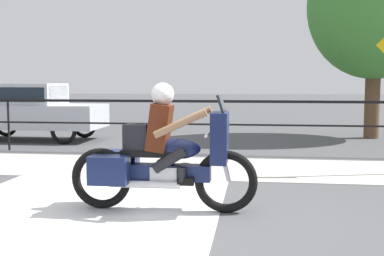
{
  "coord_description": "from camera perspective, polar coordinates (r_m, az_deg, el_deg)",
  "views": [
    {
      "loc": [
        0.74,
        -5.59,
        1.63
      ],
      "look_at": [
        -0.25,
        2.02,
        0.9
      ],
      "focal_mm": 45.0,
      "sensor_mm": 36.0,
      "label": 1
    }
  ],
  "objects": [
    {
      "name": "motorcycle",
      "position": [
        6.08,
        -3.56,
        -3.28
      ],
      "size": [
        2.4,
        0.76,
        1.62
      ],
      "rotation": [
        0.0,
        0.0,
        -0.07
      ],
      "color": "black",
      "rests_on": "ground"
    },
    {
      "name": "fence_railing",
      "position": [
        10.83,
        3.51,
        1.94
      ],
      "size": [
        36.0,
        0.05,
        1.23
      ],
      "color": "black",
      "rests_on": "ground"
    },
    {
      "name": "tree_behind_sign",
      "position": [
        15.03,
        20.93,
        13.41
      ],
      "size": [
        3.82,
        3.82,
        5.92
      ],
      "color": "brown",
      "rests_on": "ground"
    },
    {
      "name": "sidewalk_band",
      "position": [
        9.17,
        2.7,
        -4.75
      ],
      "size": [
        44.0,
        2.4,
        0.01
      ],
      "primitive_type": "cube",
      "color": "#B7B2A8",
      "rests_on": "ground"
    },
    {
      "name": "ground_plane",
      "position": [
        5.87,
        -0.1,
        -10.65
      ],
      "size": [
        120.0,
        120.0,
        0.0
      ],
      "primitive_type": "plane",
      "color": "#4C4C4F"
    },
    {
      "name": "crosswalk_band",
      "position": [
        6.06,
        -14.65,
        -10.29
      ],
      "size": [
        3.62,
        6.0,
        0.01
      ],
      "primitive_type": "cube",
      "color": "silver",
      "rests_on": "ground"
    },
    {
      "name": "parked_car",
      "position": [
        14.22,
        -18.74,
        2.29
      ],
      "size": [
        3.93,
        1.69,
        1.59
      ],
      "rotation": [
        0.0,
        0.0,
        0.03
      ],
      "color": "#B7BCC4",
      "rests_on": "ground"
    }
  ]
}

